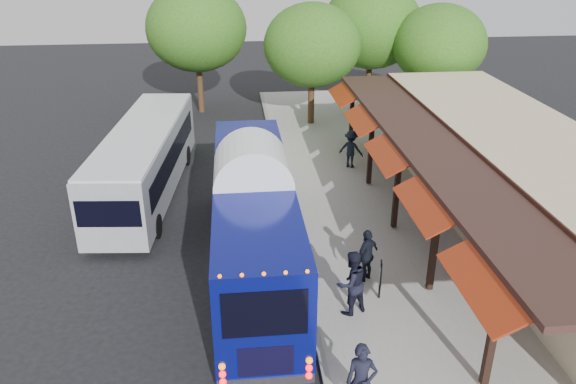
{
  "coord_description": "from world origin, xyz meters",
  "views": [
    {
      "loc": [
        -1.98,
        -13.82,
        10.1
      ],
      "look_at": [
        -0.15,
        4.03,
        1.8
      ],
      "focal_mm": 35.0,
      "sensor_mm": 36.0,
      "label": 1
    }
  ],
  "objects_px": {
    "coach_bus": "(254,217)",
    "city_bus": "(146,158)",
    "ped_d": "(351,149)",
    "ped_b": "(351,283)",
    "ped_a": "(361,381)",
    "ped_c": "(367,255)",
    "sign_board": "(381,275)"
  },
  "relations": [
    {
      "from": "ped_b",
      "to": "ped_a",
      "type": "bearing_deg",
      "value": 57.28
    },
    {
      "from": "ped_a",
      "to": "ped_b",
      "type": "distance_m",
      "value": 3.8
    },
    {
      "from": "ped_b",
      "to": "ped_c",
      "type": "bearing_deg",
      "value": -141.86
    },
    {
      "from": "coach_bus",
      "to": "ped_a",
      "type": "height_order",
      "value": "coach_bus"
    },
    {
      "from": "ped_a",
      "to": "ped_d",
      "type": "height_order",
      "value": "ped_a"
    },
    {
      "from": "ped_b",
      "to": "ped_d",
      "type": "xyz_separation_m",
      "value": [
        2.25,
        10.89,
        -0.1
      ]
    },
    {
      "from": "coach_bus",
      "to": "ped_c",
      "type": "bearing_deg",
      "value": -18.73
    },
    {
      "from": "ped_a",
      "to": "ped_d",
      "type": "xyz_separation_m",
      "value": [
        2.8,
        14.65,
        -0.07
      ]
    },
    {
      "from": "ped_b",
      "to": "ped_c",
      "type": "distance_m",
      "value": 1.82
    },
    {
      "from": "ped_c",
      "to": "ped_d",
      "type": "xyz_separation_m",
      "value": [
        1.41,
        9.28,
        0.01
      ]
    },
    {
      "from": "ped_d",
      "to": "coach_bus",
      "type": "bearing_deg",
      "value": 87.28
    },
    {
      "from": "coach_bus",
      "to": "city_bus",
      "type": "relative_size",
      "value": 1.02
    },
    {
      "from": "city_bus",
      "to": "ped_c",
      "type": "height_order",
      "value": "city_bus"
    },
    {
      "from": "ped_d",
      "to": "sign_board",
      "type": "distance_m",
      "value": 10.38
    },
    {
      "from": "coach_bus",
      "to": "city_bus",
      "type": "xyz_separation_m",
      "value": [
        -4.2,
        6.38,
        -0.31
      ]
    },
    {
      "from": "coach_bus",
      "to": "sign_board",
      "type": "relative_size",
      "value": 9.66
    },
    {
      "from": "coach_bus",
      "to": "ped_b",
      "type": "relative_size",
      "value": 5.73
    },
    {
      "from": "coach_bus",
      "to": "ped_d",
      "type": "height_order",
      "value": "coach_bus"
    },
    {
      "from": "city_bus",
      "to": "ped_c",
      "type": "bearing_deg",
      "value": -39.44
    },
    {
      "from": "coach_bus",
      "to": "ped_b",
      "type": "bearing_deg",
      "value": -46.84
    },
    {
      "from": "ped_b",
      "to": "sign_board",
      "type": "relative_size",
      "value": 1.69
    },
    {
      "from": "sign_board",
      "to": "ped_a",
      "type": "bearing_deg",
      "value": -95.91
    },
    {
      "from": "coach_bus",
      "to": "ped_b",
      "type": "height_order",
      "value": "coach_bus"
    },
    {
      "from": "ped_c",
      "to": "ped_d",
      "type": "bearing_deg",
      "value": -140.19
    },
    {
      "from": "ped_a",
      "to": "ped_b",
      "type": "height_order",
      "value": "ped_b"
    },
    {
      "from": "coach_bus",
      "to": "ped_c",
      "type": "relative_size",
      "value": 6.45
    },
    {
      "from": "city_bus",
      "to": "ped_d",
      "type": "bearing_deg",
      "value": 16.11
    },
    {
      "from": "ped_a",
      "to": "ped_d",
      "type": "relative_size",
      "value": 1.08
    },
    {
      "from": "coach_bus",
      "to": "city_bus",
      "type": "bearing_deg",
      "value": 123.35
    },
    {
      "from": "ped_c",
      "to": "sign_board",
      "type": "xyz_separation_m",
      "value": [
        0.18,
        -1.02,
        -0.08
      ]
    },
    {
      "from": "ped_a",
      "to": "sign_board",
      "type": "xyz_separation_m",
      "value": [
        1.56,
        4.35,
        -0.16
      ]
    },
    {
      "from": "coach_bus",
      "to": "ped_c",
      "type": "height_order",
      "value": "coach_bus"
    }
  ]
}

